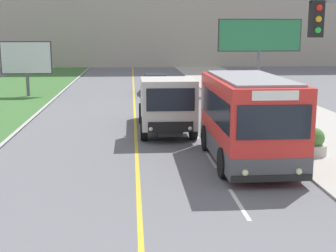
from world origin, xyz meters
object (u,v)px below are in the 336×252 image
planter_round_third (273,118)px  dump_truck (167,106)px  billboard_large (260,37)px  planter_round_far (250,102)px  planter_round_second (314,143)px  city_bus (248,120)px  car_distant (155,84)px  billboard_small (26,59)px

planter_round_third → dump_truck: bearing=-170.0°
billboard_large → planter_round_far: size_ratio=6.05×
dump_truck → planter_round_third: dump_truck is taller
dump_truck → planter_round_second: size_ratio=6.43×
city_bus → planter_round_far: bearing=75.3°
planter_round_second → city_bus: bearing=-167.4°
dump_truck → planter_round_third: 5.40m
planter_round_third → car_distant: bearing=110.2°
billboard_small → planter_round_far: size_ratio=3.84×
dump_truck → billboard_large: bearing=60.0°
planter_round_third → planter_round_far: size_ratio=0.94×
city_bus → dump_truck: bearing=116.9°
car_distant → planter_round_far: (5.26, -8.46, -0.16)m
billboard_large → planter_round_far: (-2.53, -7.63, -3.69)m
city_bus → billboard_small: bearing=122.1°
dump_truck → city_bus: bearing=-63.1°
dump_truck → planter_round_far: dump_truck is taller
dump_truck → billboard_large: size_ratio=1.07×
dump_truck → planter_round_third: (5.26, 0.93, -0.81)m
dump_truck → billboard_small: billboard_small is taller
planter_round_far → dump_truck: bearing=-131.3°
billboard_large → planter_round_second: size_ratio=6.03×
planter_round_second → dump_truck: bearing=140.1°
city_bus → car_distant: (-2.33, 19.67, -0.89)m
car_distant → billboard_large: bearing=-6.1°
city_bus → billboard_large: billboard_large is taller
planter_round_far → car_distant: bearing=121.9°
car_distant → planter_round_third: car_distant is taller
car_distant → planter_round_far: car_distant is taller
dump_truck → planter_round_third: size_ratio=6.84×
planter_round_far → planter_round_second: bearing=-91.3°
city_bus → planter_round_third: 6.59m
billboard_large → planter_round_far: bearing=-108.3°
dump_truck → billboard_small: 16.43m
dump_truck → billboard_small: size_ratio=1.68×
planter_round_third → planter_round_far: (0.21, 5.30, 0.02)m
dump_truck → billboard_small: bearing=123.8°
planter_round_third → billboard_large: bearing=78.0°
car_distant → planter_round_second: size_ratio=4.13×
billboard_large → billboard_small: 17.18m
dump_truck → planter_round_far: bearing=48.7°
billboard_small → planter_round_third: 19.28m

